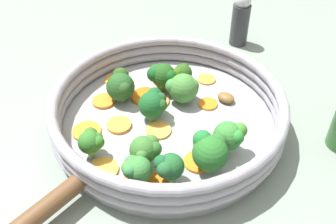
% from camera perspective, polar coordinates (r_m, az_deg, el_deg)
% --- Properties ---
extents(ground_plane, '(4.00, 4.00, 0.00)m').
position_cam_1_polar(ground_plane, '(0.62, 0.00, -2.26)').
color(ground_plane, slate).
extents(skillet, '(0.34, 0.34, 0.02)m').
position_cam_1_polar(skillet, '(0.61, 0.00, -1.67)').
color(skillet, '#939699').
rests_on(skillet, ground_plane).
extents(skillet_rim_wall, '(0.35, 0.35, 0.05)m').
position_cam_1_polar(skillet_rim_wall, '(0.59, 0.00, 0.68)').
color(skillet_rim_wall, '#94929F').
rests_on(skillet_rim_wall, skillet).
extents(skillet_rivet_left, '(0.01, 0.01, 0.01)m').
position_cam_1_polar(skillet_rivet_left, '(0.55, -13.82, -7.49)').
color(skillet_rivet_left, gray).
rests_on(skillet_rivet_left, skillet).
extents(skillet_rivet_right, '(0.01, 0.01, 0.01)m').
position_cam_1_polar(skillet_rivet_right, '(0.51, -8.18, -11.75)').
color(skillet_rivet_right, '#94939B').
rests_on(skillet_rivet_right, skillet).
extents(carrot_slice_0, '(0.05, 0.05, 0.00)m').
position_cam_1_polar(carrot_slice_0, '(0.54, -9.20, -8.35)').
color(carrot_slice_0, gold).
rests_on(carrot_slice_0, skillet).
extents(carrot_slice_1, '(0.05, 0.05, 0.00)m').
position_cam_1_polar(carrot_slice_1, '(0.64, -1.82, 1.59)').
color(carrot_slice_1, '#EE9140').
rests_on(carrot_slice_1, skillet).
extents(carrot_slice_2, '(0.05, 0.05, 0.00)m').
position_cam_1_polar(carrot_slice_2, '(0.60, -11.71, -2.75)').
color(carrot_slice_2, orange).
rests_on(carrot_slice_2, skillet).
extents(carrot_slice_3, '(0.06, 0.06, 0.00)m').
position_cam_1_polar(carrot_slice_3, '(0.65, -3.36, 2.27)').
color(carrot_slice_3, orange).
rests_on(carrot_slice_3, skillet).
extents(carrot_slice_4, '(0.04, 0.04, 0.00)m').
position_cam_1_polar(carrot_slice_4, '(0.59, -1.41, -2.67)').
color(carrot_slice_4, gold).
rests_on(carrot_slice_4, skillet).
extents(carrot_slice_5, '(0.07, 0.07, 0.00)m').
position_cam_1_polar(carrot_slice_5, '(0.68, 0.05, 4.41)').
color(carrot_slice_5, orange).
rests_on(carrot_slice_5, skillet).
extents(carrot_slice_6, '(0.04, 0.04, 0.00)m').
position_cam_1_polar(carrot_slice_6, '(0.64, 5.82, 1.17)').
color(carrot_slice_6, orange).
rests_on(carrot_slice_6, skillet).
extents(carrot_slice_7, '(0.05, 0.05, 0.00)m').
position_cam_1_polar(carrot_slice_7, '(0.69, -7.32, 4.58)').
color(carrot_slice_7, orange).
rests_on(carrot_slice_7, skillet).
extents(carrot_slice_8, '(0.05, 0.05, 0.00)m').
position_cam_1_polar(carrot_slice_8, '(0.53, -4.42, -8.63)').
color(carrot_slice_8, orange).
rests_on(carrot_slice_8, skillet).
extents(carrot_slice_9, '(0.05, 0.05, 0.01)m').
position_cam_1_polar(carrot_slice_9, '(0.60, -7.13, -1.89)').
color(carrot_slice_9, orange).
rests_on(carrot_slice_9, skillet).
extents(carrot_slice_10, '(0.04, 0.04, 0.01)m').
position_cam_1_polar(carrot_slice_10, '(0.51, -2.16, -10.45)').
color(carrot_slice_10, orange).
rests_on(carrot_slice_10, skillet).
extents(carrot_slice_11, '(0.04, 0.04, 0.00)m').
position_cam_1_polar(carrot_slice_11, '(0.64, -9.32, 1.56)').
color(carrot_slice_11, orange).
rests_on(carrot_slice_11, skillet).
extents(carrot_slice_12, '(0.04, 0.04, 0.00)m').
position_cam_1_polar(carrot_slice_12, '(0.69, 5.61, 4.74)').
color(carrot_slice_12, orange).
rests_on(carrot_slice_12, skillet).
extents(carrot_slice_13, '(0.04, 0.04, 0.00)m').
position_cam_1_polar(carrot_slice_13, '(0.54, 4.28, -7.23)').
color(carrot_slice_13, orange).
rests_on(carrot_slice_13, skillet).
extents(broccoli_floret_0, '(0.04, 0.05, 0.05)m').
position_cam_1_polar(broccoli_floret_0, '(0.65, -0.93, 5.38)').
color(broccoli_floret_0, '#7D9856').
rests_on(broccoli_floret_0, skillet).
extents(broccoli_floret_1, '(0.04, 0.04, 0.05)m').
position_cam_1_polar(broccoli_floret_1, '(0.50, -4.68, -8.26)').
color(broccoli_floret_1, '#7A955B').
rests_on(broccoli_floret_1, skillet).
extents(broccoli_floret_2, '(0.04, 0.03, 0.04)m').
position_cam_1_polar(broccoli_floret_2, '(0.65, 2.01, 5.57)').
color(broccoli_floret_2, '#609753').
rests_on(broccoli_floret_2, skillet).
extents(broccoli_floret_3, '(0.04, 0.04, 0.05)m').
position_cam_1_polar(broccoli_floret_3, '(0.50, 0.11, -7.98)').
color(broccoli_floret_3, '#7F9957').
rests_on(broccoli_floret_3, skillet).
extents(broccoli_floret_4, '(0.05, 0.05, 0.05)m').
position_cam_1_polar(broccoli_floret_4, '(0.62, 2.22, 3.50)').
color(broccoli_floret_4, '#6F9256').
rests_on(broccoli_floret_4, skillet).
extents(broccoli_floret_5, '(0.04, 0.04, 0.05)m').
position_cam_1_polar(broccoli_floret_5, '(0.52, -3.27, -5.49)').
color(broccoli_floret_5, '#7E9F53').
rests_on(broccoli_floret_5, skillet).
extents(broccoli_floret_6, '(0.05, 0.05, 0.06)m').
position_cam_1_polar(broccoli_floret_6, '(0.51, 5.99, -5.44)').
color(broccoli_floret_6, '#8CAD5F').
rests_on(broccoli_floret_6, skillet).
extents(broccoli_floret_7, '(0.03, 0.04, 0.04)m').
position_cam_1_polar(broccoli_floret_7, '(0.54, -11.06, -4.18)').
color(broccoli_floret_7, '#8AAF6C').
rests_on(broccoli_floret_7, skillet).
extents(broccoli_floret_8, '(0.04, 0.04, 0.05)m').
position_cam_1_polar(broccoli_floret_8, '(0.54, 9.05, -3.36)').
color(broccoli_floret_8, '#749659').
rests_on(broccoli_floret_8, skillet).
extents(broccoli_floret_9, '(0.04, 0.04, 0.05)m').
position_cam_1_polar(broccoli_floret_9, '(0.59, -2.12, 1.24)').
color(broccoli_floret_9, '#84B761').
rests_on(broccoli_floret_9, skillet).
extents(broccoli_floret_10, '(0.05, 0.05, 0.05)m').
position_cam_1_polar(broccoli_floret_10, '(0.63, -6.88, 3.83)').
color(broccoli_floret_10, '#70995E').
rests_on(broccoli_floret_10, skillet).
extents(mushroom_piece_0, '(0.02, 0.03, 0.01)m').
position_cam_1_polar(mushroom_piece_0, '(0.64, 8.42, 2.07)').
color(mushroom_piece_0, brown).
rests_on(mushroom_piece_0, skillet).
extents(salt_shaker, '(0.04, 0.04, 0.11)m').
position_cam_1_polar(salt_shaker, '(0.81, 10.49, 13.11)').
color(salt_shaker, '#333338').
rests_on(salt_shaker, ground_plane).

